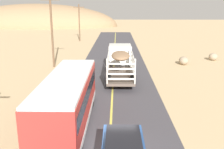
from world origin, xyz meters
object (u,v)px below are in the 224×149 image
Objects in this scene: power_pole_mid at (52,29)px; boulder_far_horizon at (184,61)px; power_pole_far at (79,22)px; boulder_near_shoulder at (213,57)px; bus at (68,100)px; livestock_truck at (120,58)px.

boulder_far_horizon is at bearing 5.52° from power_pole_mid.
power_pole_far is 6.30× the size of boulder_near_shoulder.
bus is 1.17× the size of power_pole_mid.
boulder_far_horizon is (16.17, -21.34, -3.48)m from power_pole_far.
boulder_near_shoulder is (16.17, 20.05, -1.24)m from bus.
bus is at bearing -83.09° from power_pole_far.
livestock_truck is 0.97× the size of bus.
power_pole_mid reaches higher than power_pole_far.
bus is at bearing -104.84° from livestock_truck.
boulder_far_horizon is at bearing 56.50° from bus.
power_pole_far is (-4.69, 38.69, 2.26)m from bus.
boulder_far_horizon is (8.12, 4.68, -1.27)m from livestock_truck.
power_pole_mid is at bearing -174.48° from boulder_far_horizon.
livestock_truck is 1.14× the size of power_pole_mid.
power_pole_far is (-8.05, 26.02, 2.21)m from livestock_truck.
power_pole_far is 27.00m from boulder_far_horizon.
bus reaches higher than boulder_near_shoulder.
power_pole_far is 28.18m from boulder_near_shoulder.
boulder_near_shoulder is (20.85, 4.27, -4.06)m from power_pole_mid.
livestock_truck is 9.06m from power_pole_mid.
boulder_far_horizon is (-4.68, -2.71, 0.01)m from boulder_near_shoulder.
power_pole_far is (0.00, 22.90, -0.56)m from power_pole_mid.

